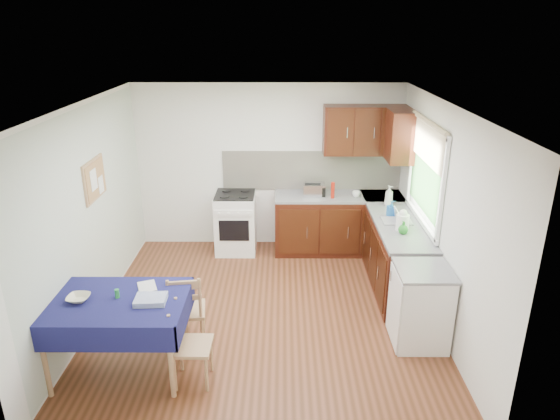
{
  "coord_description": "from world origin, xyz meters",
  "views": [
    {
      "loc": [
        0.21,
        -5.22,
        3.3
      ],
      "look_at": [
        0.18,
        0.33,
        1.21
      ],
      "focal_mm": 32.0,
      "sensor_mm": 36.0,
      "label": 1
    }
  ],
  "objects_px": {
    "dish_rack": "(397,220)",
    "kettle": "(403,221)",
    "chair_far": "(186,309)",
    "dining_table": "(116,309)",
    "chair_near": "(187,342)",
    "sandwich_press": "(315,189)",
    "toaster": "(313,190)"
  },
  "relations": [
    {
      "from": "toaster",
      "to": "kettle",
      "type": "height_order",
      "value": "kettle"
    },
    {
      "from": "chair_near",
      "to": "toaster",
      "type": "bearing_deg",
      "value": -23.92
    },
    {
      "from": "dish_rack",
      "to": "kettle",
      "type": "distance_m",
      "value": 0.28
    },
    {
      "from": "dining_table",
      "to": "kettle",
      "type": "height_order",
      "value": "kettle"
    },
    {
      "from": "chair_far",
      "to": "sandwich_press",
      "type": "relative_size",
      "value": 2.95
    },
    {
      "from": "dining_table",
      "to": "sandwich_press",
      "type": "relative_size",
      "value": 4.59
    },
    {
      "from": "toaster",
      "to": "sandwich_press",
      "type": "height_order",
      "value": "toaster"
    },
    {
      "from": "chair_far",
      "to": "sandwich_press",
      "type": "xyz_separation_m",
      "value": [
        1.5,
        2.47,
        0.52
      ]
    },
    {
      "from": "sandwich_press",
      "to": "kettle",
      "type": "bearing_deg",
      "value": -60.59
    },
    {
      "from": "sandwich_press",
      "to": "dining_table",
      "type": "bearing_deg",
      "value": -132.69
    },
    {
      "from": "chair_near",
      "to": "chair_far",
      "type": "bearing_deg",
      "value": 11.9
    },
    {
      "from": "toaster",
      "to": "dining_table",
      "type": "bearing_deg",
      "value": -105.89
    },
    {
      "from": "dining_table",
      "to": "chair_far",
      "type": "bearing_deg",
      "value": 61.33
    },
    {
      "from": "dining_table",
      "to": "dish_rack",
      "type": "relative_size",
      "value": 3.65
    },
    {
      "from": "chair_near",
      "to": "dish_rack",
      "type": "distance_m",
      "value": 3.11
    },
    {
      "from": "sandwich_press",
      "to": "chair_far",
      "type": "bearing_deg",
      "value": -128.3
    },
    {
      "from": "dining_table",
      "to": "sandwich_press",
      "type": "distance_m",
      "value": 3.58
    },
    {
      "from": "dining_table",
      "to": "chair_near",
      "type": "height_order",
      "value": "chair_near"
    },
    {
      "from": "toaster",
      "to": "sandwich_press",
      "type": "xyz_separation_m",
      "value": [
        0.04,
        0.09,
        -0.01
      ]
    },
    {
      "from": "dining_table",
      "to": "dish_rack",
      "type": "height_order",
      "value": "dish_rack"
    },
    {
      "from": "chair_near",
      "to": "dish_rack",
      "type": "xyz_separation_m",
      "value": [
        2.38,
        1.95,
        0.48
      ]
    },
    {
      "from": "kettle",
      "to": "chair_far",
      "type": "bearing_deg",
      "value": -155.79
    },
    {
      "from": "toaster",
      "to": "dish_rack",
      "type": "relative_size",
      "value": 0.73
    },
    {
      "from": "toaster",
      "to": "dish_rack",
      "type": "xyz_separation_m",
      "value": [
        1.03,
        -1.0,
        -0.07
      ]
    },
    {
      "from": "chair_far",
      "to": "chair_near",
      "type": "xyz_separation_m",
      "value": [
        0.11,
        -0.56,
        -0.02
      ]
    },
    {
      "from": "chair_near",
      "to": "kettle",
      "type": "distance_m",
      "value": 2.98
    },
    {
      "from": "dining_table",
      "to": "chair_far",
      "type": "xyz_separation_m",
      "value": [
        0.58,
        0.43,
        -0.26
      ]
    },
    {
      "from": "toaster",
      "to": "kettle",
      "type": "distance_m",
      "value": 1.63
    },
    {
      "from": "sandwich_press",
      "to": "dish_rack",
      "type": "bearing_deg",
      "value": -54.62
    },
    {
      "from": "chair_far",
      "to": "kettle",
      "type": "distance_m",
      "value": 2.79
    },
    {
      "from": "chair_far",
      "to": "chair_near",
      "type": "relative_size",
      "value": 1.04
    },
    {
      "from": "dining_table",
      "to": "dish_rack",
      "type": "xyz_separation_m",
      "value": [
        3.07,
        1.82,
        0.2
      ]
    }
  ]
}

